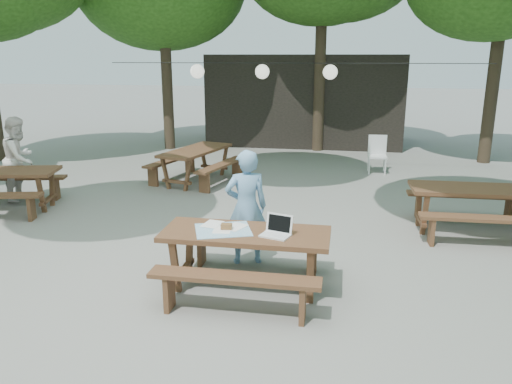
{
  "coord_description": "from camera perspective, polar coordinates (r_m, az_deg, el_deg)",
  "views": [
    {
      "loc": [
        1.8,
        -6.0,
        2.78
      ],
      "look_at": [
        0.69,
        0.19,
        1.05
      ],
      "focal_mm": 35.0,
      "sensor_mm": 36.0,
      "label": 1
    }
  ],
  "objects": [
    {
      "name": "paper_lanterns",
      "position": [
        12.17,
        0.78,
        13.61
      ],
      "size": [
        9.0,
        0.34,
        0.38
      ],
      "color": "black",
      "rests_on": "ground"
    },
    {
      "name": "woman",
      "position": [
        6.75,
        -1.12,
        -1.75
      ],
      "size": [
        0.67,
        0.55,
        1.59
      ],
      "primitive_type": "imported",
      "rotation": [
        0.0,
        0.0,
        3.48
      ],
      "color": "#70A2CD",
      "rests_on": "ground"
    },
    {
      "name": "picnic_table_ne",
      "position": [
        8.73,
        23.62,
        -1.85
      ],
      "size": [
        2.02,
        1.63,
        0.75
      ],
      "rotation": [
        0.0,
        0.0,
        0.03
      ],
      "color": "#4C2F1A",
      "rests_on": "ground"
    },
    {
      "name": "pavilion",
      "position": [
        16.61,
        5.74,
        10.54
      ],
      "size": [
        6.0,
        3.0,
        2.8
      ],
      "primitive_type": "cube",
      "color": "black",
      "rests_on": "ground"
    },
    {
      "name": "picnic_table_far_w",
      "position": [
        11.34,
        -6.84,
        3.09
      ],
      "size": [
        2.01,
        2.24,
        0.75
      ],
      "rotation": [
        0.0,
        0.0,
        1.31
      ],
      "color": "#4C2F1A",
      "rests_on": "ground"
    },
    {
      "name": "plastic_chair",
      "position": [
        12.54,
        13.65,
        3.33
      ],
      "size": [
        0.45,
        0.45,
        0.9
      ],
      "rotation": [
        0.0,
        0.0,
        0.02
      ],
      "color": "silver",
      "rests_on": "ground"
    },
    {
      "name": "main_picnic_table",
      "position": [
        6.09,
        -1.17,
        -7.74
      ],
      "size": [
        2.0,
        1.58,
        0.75
      ],
      "color": "#4C2F1A",
      "rests_on": "ground"
    },
    {
      "name": "picnic_table_nw",
      "position": [
        10.32,
        -27.0,
        0.27
      ],
      "size": [
        2.21,
        1.97,
        0.75
      ],
      "rotation": [
        0.0,
        0.0,
        0.23
      ],
      "color": "#4C2F1A",
      "rests_on": "ground"
    },
    {
      "name": "second_person",
      "position": [
        10.84,
        -25.39,
        3.48
      ],
      "size": [
        0.71,
        0.87,
        1.64
      ],
      "primitive_type": "imported",
      "rotation": [
        0.0,
        0.0,
        1.69
      ],
      "color": "white",
      "rests_on": "ground"
    },
    {
      "name": "laptop",
      "position": [
        5.84,
        2.43,
        -4.36
      ],
      "size": [
        0.39,
        0.35,
        0.24
      ],
      "rotation": [
        0.0,
        0.0,
        -0.3
      ],
      "color": "white",
      "rests_on": "main_picnic_table"
    },
    {
      "name": "ground",
      "position": [
        6.86,
        -6.04,
        -8.63
      ],
      "size": [
        80.0,
        80.0,
        0.0
      ],
      "primitive_type": "plane",
      "color": "slate",
      "rests_on": "ground"
    },
    {
      "name": "tabletop_clutter",
      "position": [
        6.02,
        -3.72,
        -4.23
      ],
      "size": [
        0.8,
        0.74,
        0.08
      ],
      "color": "#3C9CCD",
      "rests_on": "main_picnic_table"
    }
  ]
}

